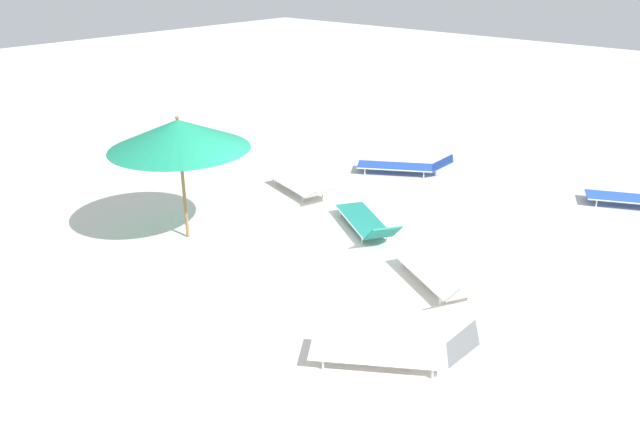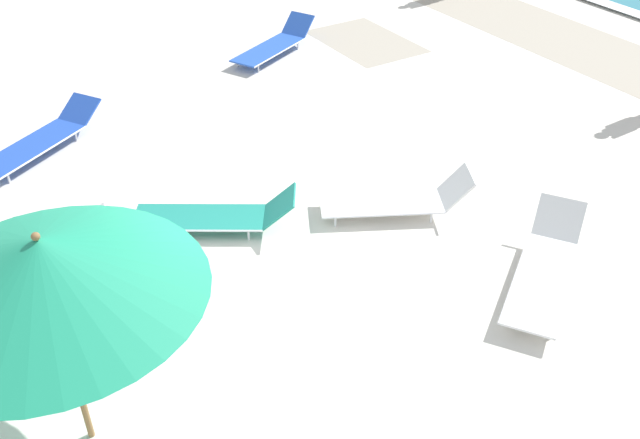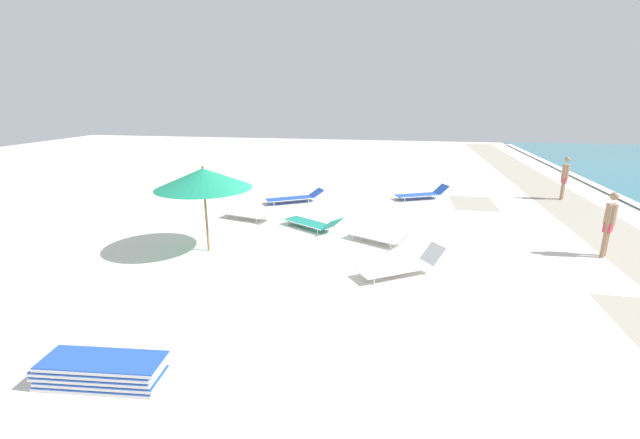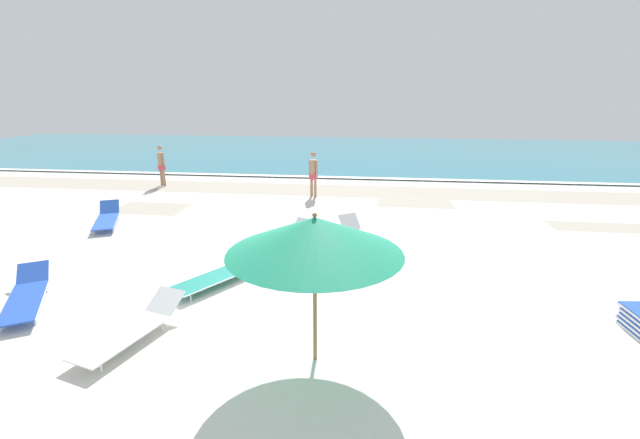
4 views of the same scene
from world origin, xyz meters
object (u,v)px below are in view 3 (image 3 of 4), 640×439
at_px(beach_umbrella, 203,179).
at_px(beachgoer_wading_adult, 565,175).
at_px(sun_lounger_under_umbrella, 422,194).
at_px(sun_lounger_mid_beach_solo, 251,214).
at_px(beachgoer_shoreline_child, 609,221).
at_px(sun_lounger_near_water_right, 313,223).
at_px(sun_lounger_beside_umbrella, 295,197).
at_px(sun_lounger_near_water_left, 403,266).
at_px(sun_lounger_mid_beach_pair_a, 382,236).
at_px(lounger_stack, 101,371).

bearing_deg(beach_umbrella, beachgoer_wading_adult, 125.36).
distance_m(sun_lounger_under_umbrella, sun_lounger_mid_beach_solo, 7.31).
height_order(beach_umbrella, beachgoer_shoreline_child, beach_umbrella).
height_order(sun_lounger_near_water_right, sun_lounger_mid_beach_solo, sun_lounger_near_water_right).
relative_size(sun_lounger_beside_umbrella, beachgoer_shoreline_child, 1.29).
xyz_separation_m(sun_lounger_near_water_left, sun_lounger_mid_beach_pair_a, (-2.12, -0.59, 0.00)).
xyz_separation_m(sun_lounger_near_water_right, beachgoer_shoreline_child, (0.93, 8.13, 0.79)).
distance_m(sun_lounger_mid_beach_solo, beachgoer_wading_adult, 12.77).
bearing_deg(sun_lounger_near_water_right, beach_umbrella, -12.90).
relative_size(sun_lounger_under_umbrella, beachgoer_shoreline_child, 1.27).
xyz_separation_m(lounger_stack, sun_lounger_under_umbrella, (-13.01, 5.23, 0.00)).
xyz_separation_m(beach_umbrella, sun_lounger_beside_umbrella, (-5.82, 1.05, -1.83)).
distance_m(sun_lounger_near_water_left, sun_lounger_near_water_right, 4.21).
distance_m(sun_lounger_near_water_left, sun_lounger_mid_beach_solo, 6.39).
bearing_deg(sun_lounger_under_umbrella, sun_lounger_near_water_left, -31.73).
relative_size(beach_umbrella, sun_lounger_mid_beach_solo, 1.19).
distance_m(lounger_stack, sun_lounger_mid_beach_pair_a, 8.06).
relative_size(sun_lounger_near_water_right, sun_lounger_mid_beach_solo, 0.99).
height_order(sun_lounger_beside_umbrella, sun_lounger_near_water_right, sun_lounger_near_water_right).
relative_size(lounger_stack, sun_lounger_beside_umbrella, 0.86).
bearing_deg(sun_lounger_beside_umbrella, beachgoer_wading_adult, 71.40).
height_order(sun_lounger_mid_beach_pair_a, beachgoer_wading_adult, beachgoer_wading_adult).
xyz_separation_m(sun_lounger_near_water_left, sun_lounger_mid_beach_solo, (-3.78, -5.15, -0.01)).
height_order(sun_lounger_under_umbrella, beachgoer_shoreline_child, beachgoer_shoreline_child).
bearing_deg(sun_lounger_under_umbrella, sun_lounger_near_water_right, -62.48).
relative_size(sun_lounger_under_umbrella, sun_lounger_mid_beach_solo, 1.04).
bearing_deg(sun_lounger_near_water_left, sun_lounger_beside_umbrella, 179.49).
xyz_separation_m(sun_lounger_under_umbrella, sun_lounger_beside_umbrella, (1.56, -5.05, -0.01)).
bearing_deg(sun_lounger_mid_beach_solo, sun_lounger_under_umbrella, 141.48).
distance_m(lounger_stack, sun_lounger_under_umbrella, 14.02).
bearing_deg(sun_lounger_under_umbrella, beach_umbrella, -65.71).
bearing_deg(lounger_stack, sun_lounger_near_water_left, 132.76).
relative_size(beach_umbrella, lounger_stack, 1.32).
relative_size(sun_lounger_near_water_left, beachgoer_wading_adult, 1.22).
bearing_deg(beachgoer_shoreline_child, sun_lounger_mid_beach_solo, 116.68).
bearing_deg(beachgoer_wading_adult, sun_lounger_beside_umbrella, 132.69).
height_order(sun_lounger_mid_beach_solo, beachgoer_wading_adult, beachgoer_wading_adult).
relative_size(beach_umbrella, sun_lounger_beside_umbrella, 1.13).
bearing_deg(beachgoer_wading_adult, lounger_stack, 171.45).
xyz_separation_m(sun_lounger_near_water_left, beachgoer_shoreline_child, (-2.17, 5.28, 0.78)).
height_order(sun_lounger_beside_umbrella, sun_lounger_mid_beach_solo, sun_lounger_mid_beach_solo).
bearing_deg(sun_lounger_beside_umbrella, sun_lounger_near_water_left, 1.43).
xyz_separation_m(sun_lounger_beside_umbrella, sun_lounger_near_water_right, (3.38, 1.42, 0.01)).
distance_m(sun_lounger_under_umbrella, beachgoer_shoreline_child, 7.44).
height_order(sun_lounger_near_water_left, sun_lounger_mid_beach_pair_a, sun_lounger_near_water_left).
distance_m(sun_lounger_mid_beach_pair_a, beachgoer_shoreline_child, 5.92).
bearing_deg(sun_lounger_mid_beach_pair_a, sun_lounger_near_water_left, 43.50).
xyz_separation_m(lounger_stack, beachgoer_shoreline_child, (-7.13, 9.72, 0.79)).
height_order(sun_lounger_near_water_left, beachgoer_shoreline_child, beachgoer_shoreline_child).
distance_m(sun_lounger_near_water_right, sun_lounger_mid_beach_pair_a, 2.46).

